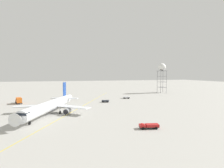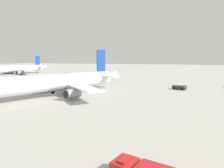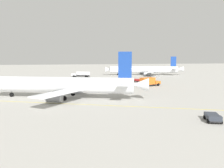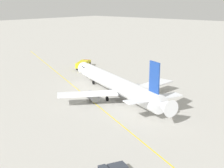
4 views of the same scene
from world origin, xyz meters
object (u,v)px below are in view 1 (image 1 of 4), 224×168
(airliner_main, at_px, (50,106))
(baggage_truck_truck, at_px, (105,101))
(ops_pickup_truck_extra, at_px, (149,126))
(pushback_tug_truck, at_px, (126,97))
(catering_truck_truck, at_px, (19,100))
(radar_tower, at_px, (162,68))

(airliner_main, xyz_separation_m, baggage_truck_truck, (-27.01, -21.87, -2.43))
(airliner_main, bearing_deg, ops_pickup_truck_extra, 68.30)
(pushback_tug_truck, xyz_separation_m, ops_pickup_truck_extra, (15.23, 58.80, 0.01))
(baggage_truck_truck, bearing_deg, catering_truck_truck, -166.10)
(catering_truck_truck, relative_size, pushback_tug_truck, 1.74)
(baggage_truck_truck, distance_m, ops_pickup_truck_extra, 48.12)
(airliner_main, xyz_separation_m, radar_tower, (-82.50, -56.59, 16.50))
(pushback_tug_truck, height_order, ops_pickup_truck_extra, ops_pickup_truck_extra)
(radar_tower, bearing_deg, catering_truck_truck, 14.89)
(catering_truck_truck, relative_size, ops_pickup_truck_extra, 1.44)
(ops_pickup_truck_extra, distance_m, radar_tower, 101.10)
(pushback_tug_truck, relative_size, radar_tower, 0.20)
(catering_truck_truck, bearing_deg, ops_pickup_truck_extra, -159.02)
(baggage_truck_truck, distance_m, pushback_tug_truck, 19.15)
(airliner_main, distance_m, ops_pickup_truck_extra, 38.22)
(ops_pickup_truck_extra, bearing_deg, pushback_tug_truck, -92.37)
(pushback_tug_truck, xyz_separation_m, radar_tower, (-39.59, -24.04, 18.84))
(baggage_truck_truck, distance_m, radar_tower, 68.14)
(airliner_main, height_order, catering_truck_truck, airliner_main)
(catering_truck_truck, height_order, ops_pickup_truck_extra, catering_truck_truck)
(pushback_tug_truck, height_order, radar_tower, radar_tower)
(ops_pickup_truck_extra, bearing_deg, radar_tower, -111.34)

